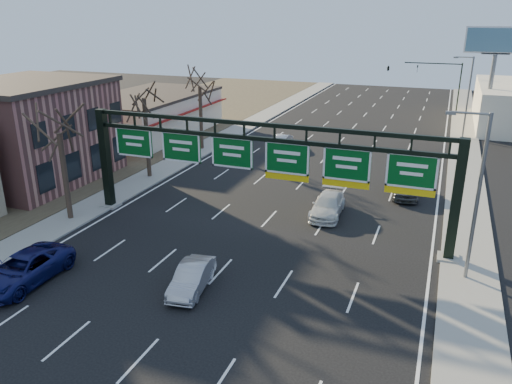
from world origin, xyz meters
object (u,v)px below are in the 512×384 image
at_px(car_blue_suv, 24,269).
at_px(car_white_wagon, 328,205).
at_px(sign_gantry, 262,163).
at_px(car_silver_sedan, 192,278).

distance_m(car_blue_suv, car_white_wagon, 19.63).
distance_m(sign_gantry, car_white_wagon, 6.66).
bearing_deg(car_silver_sedan, car_white_wagon, 62.70).
distance_m(car_blue_suv, car_silver_sedan, 8.96).
distance_m(sign_gantry, car_silver_sedan, 9.16).
relative_size(car_blue_suv, car_silver_sedan, 1.37).
relative_size(car_blue_suv, car_white_wagon, 1.14).
height_order(car_blue_suv, car_white_wagon, car_blue_suv).
height_order(car_silver_sedan, car_white_wagon, car_white_wagon).
distance_m(sign_gantry, car_blue_suv, 14.76).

